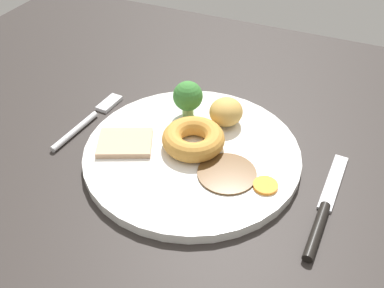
# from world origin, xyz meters

# --- Properties ---
(dining_table) EXTENTS (1.20, 0.84, 0.04)m
(dining_table) POSITION_xyz_m (0.00, 0.00, 0.02)
(dining_table) COLOR #2B2623
(dining_table) RESTS_ON ground
(dinner_plate) EXTENTS (0.29, 0.29, 0.01)m
(dinner_plate) POSITION_xyz_m (-0.03, -0.02, 0.04)
(dinner_plate) COLOR white
(dinner_plate) RESTS_ON dining_table
(gravy_pool) EXTENTS (0.07, 0.07, 0.00)m
(gravy_pool) POSITION_xyz_m (0.03, -0.05, 0.05)
(gravy_pool) COLOR #563819
(gravy_pool) RESTS_ON dinner_plate
(meat_slice_main) EXTENTS (0.09, 0.08, 0.01)m
(meat_slice_main) POSITION_xyz_m (-0.12, -0.05, 0.05)
(meat_slice_main) COLOR tan
(meat_slice_main) RESTS_ON dinner_plate
(yorkshire_pudding) EXTENTS (0.08, 0.08, 0.03)m
(yorkshire_pudding) POSITION_xyz_m (-0.03, -0.01, 0.06)
(yorkshire_pudding) COLOR #C68938
(yorkshire_pudding) RESTS_ON dinner_plate
(roast_potato_left) EXTENTS (0.05, 0.05, 0.04)m
(roast_potato_left) POSITION_xyz_m (-0.01, 0.05, 0.07)
(roast_potato_left) COLOR tan
(roast_potato_left) RESTS_ON dinner_plate
(carrot_coin_front) EXTENTS (0.03, 0.03, 0.00)m
(carrot_coin_front) POSITION_xyz_m (0.08, -0.05, 0.05)
(carrot_coin_front) COLOR orange
(carrot_coin_front) RESTS_ON dinner_plate
(broccoli_floret) EXTENTS (0.04, 0.04, 0.05)m
(broccoli_floret) POSITION_xyz_m (-0.07, 0.05, 0.08)
(broccoli_floret) COLOR #8CB766
(broccoli_floret) RESTS_ON dinner_plate
(fork) EXTENTS (0.03, 0.15, 0.01)m
(fork) POSITION_xyz_m (-0.21, -0.01, 0.04)
(fork) COLOR silver
(fork) RESTS_ON dining_table
(knife) EXTENTS (0.02, 0.19, 0.01)m
(knife) POSITION_xyz_m (0.15, -0.05, 0.04)
(knife) COLOR black
(knife) RESTS_ON dining_table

